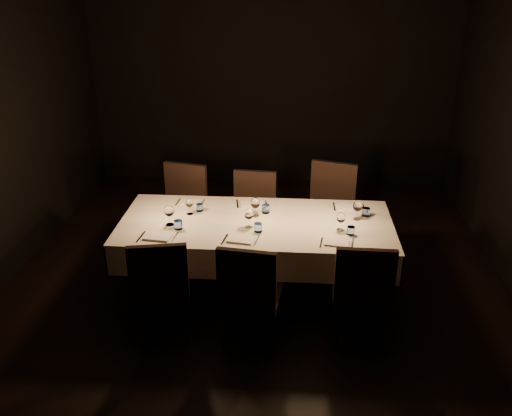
# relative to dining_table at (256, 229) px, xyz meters

# --- Properties ---
(room) EXTENTS (5.01, 6.01, 3.01)m
(room) POSITION_rel_dining_table_xyz_m (0.00, 0.00, 0.81)
(room) COLOR black
(room) RESTS_ON ground
(dining_table) EXTENTS (2.52, 1.12, 0.76)m
(dining_table) POSITION_rel_dining_table_xyz_m (0.00, 0.00, 0.00)
(dining_table) COLOR black
(dining_table) RESTS_ON ground
(chair_near_left) EXTENTS (0.55, 0.55, 0.97)m
(chair_near_left) POSITION_rel_dining_table_xyz_m (-0.73, -0.79, -0.15)
(chair_near_left) COLOR black
(chair_near_left) RESTS_ON ground
(place_setting_near_left) EXTENTS (0.35, 0.41, 0.19)m
(place_setting_near_left) POSITION_rel_dining_table_xyz_m (-0.78, -0.22, 0.15)
(place_setting_near_left) COLOR silver
(place_setting_near_left) RESTS_ON dining_table
(chair_near_center) EXTENTS (0.53, 0.53, 0.98)m
(chair_near_center) POSITION_rel_dining_table_xyz_m (0.01, -0.83, -0.15)
(chair_near_center) COLOR black
(chair_near_center) RESTS_ON ground
(place_setting_near_center) EXTENTS (0.34, 0.40, 0.18)m
(place_setting_near_center) POSITION_rel_dining_table_xyz_m (-0.05, -0.22, 0.15)
(place_setting_near_center) COLOR silver
(place_setting_near_center) RESTS_ON dining_table
(chair_near_right) EXTENTS (0.48, 0.48, 0.97)m
(chair_near_right) POSITION_rel_dining_table_xyz_m (0.91, -0.74, -0.15)
(chair_near_right) COLOR black
(chair_near_right) RESTS_ON ground
(place_setting_near_right) EXTENTS (0.32, 0.40, 0.17)m
(place_setting_near_right) POSITION_rel_dining_table_xyz_m (0.77, -0.22, 0.14)
(place_setting_near_right) COLOR silver
(place_setting_near_right) RESTS_ON dining_table
(chair_far_left) EXTENTS (0.57, 0.57, 1.00)m
(chair_far_left) POSITION_rel_dining_table_xyz_m (-0.85, 0.76, -0.14)
(chair_far_left) COLOR black
(chair_far_left) RESTS_ON ground
(place_setting_far_left) EXTENTS (0.30, 0.39, 0.16)m
(place_setting_far_left) POSITION_rel_dining_table_xyz_m (-0.64, 0.22, 0.14)
(place_setting_far_left) COLOR silver
(place_setting_far_left) RESTS_ON dining_table
(chair_far_center) EXTENTS (0.50, 0.50, 0.95)m
(chair_far_center) POSITION_rel_dining_table_xyz_m (-0.08, 0.73, -0.16)
(chair_far_center) COLOR black
(chair_far_center) RESTS_ON ground
(place_setting_far_center) EXTENTS (0.35, 0.41, 0.19)m
(place_setting_far_center) POSITION_rel_dining_table_xyz_m (-0.01, 0.22, 0.15)
(place_setting_far_center) COLOR silver
(place_setting_far_center) RESTS_ON dining_table
(chair_far_right) EXTENTS (0.61, 0.61, 1.03)m
(chair_far_right) POSITION_rel_dining_table_xyz_m (0.73, 0.82, -0.13)
(chair_far_right) COLOR black
(chair_far_right) RESTS_ON ground
(place_setting_far_right) EXTENTS (0.33, 0.41, 0.18)m
(place_setting_far_right) POSITION_rel_dining_table_xyz_m (0.94, 0.22, 0.15)
(place_setting_far_right) COLOR silver
(place_setting_far_right) RESTS_ON dining_table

